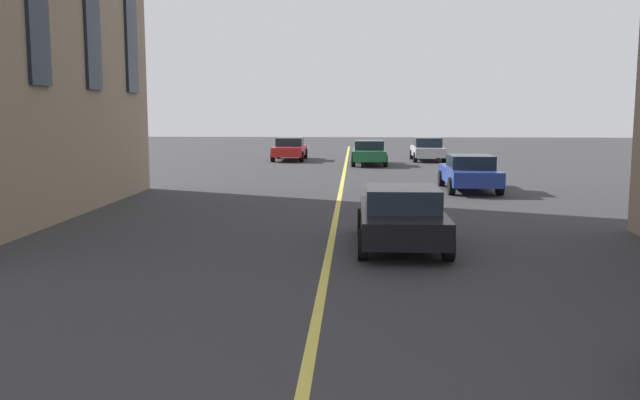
% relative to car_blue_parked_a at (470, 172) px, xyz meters
% --- Properties ---
extents(lane_centre_line, '(80.00, 0.16, 0.01)m').
position_rel_car_blue_parked_a_xyz_m(lane_centre_line, '(-8.66, 4.90, -0.70)').
color(lane_centre_line, '#D8C64C').
rests_on(lane_centre_line, ground_plane).
extents(car_blue_parked_a, '(4.40, 1.95, 1.37)m').
position_rel_car_blue_parked_a_xyz_m(car_blue_parked_a, '(0.00, 0.00, 0.00)').
color(car_blue_parked_a, navy).
rests_on(car_blue_parked_a, ground_plane).
extents(car_silver_far, '(3.90, 1.89, 1.40)m').
position_rel_car_blue_parked_a_xyz_m(car_silver_far, '(15.28, 0.00, -0.00)').
color(car_silver_far, '#B7BABF').
rests_on(car_silver_far, ground_plane).
extents(car_black_trailing, '(4.40, 1.95, 1.37)m').
position_rel_car_blue_parked_a_xyz_m(car_black_trailing, '(-10.89, 3.31, 0.00)').
color(car_black_trailing, black).
rests_on(car_black_trailing, ground_plane).
extents(car_red_parked_b, '(4.40, 1.95, 1.37)m').
position_rel_car_blue_parked_a_xyz_m(car_red_parked_b, '(15.41, 8.39, 0.00)').
color(car_red_parked_b, '#B21E1E').
rests_on(car_red_parked_b, ground_plane).
extents(car_green_mid, '(4.40, 1.95, 1.37)m').
position_rel_car_blue_parked_a_xyz_m(car_green_mid, '(12.07, 3.60, 0.00)').
color(car_green_mid, '#1E6038').
rests_on(car_green_mid, ground_plane).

